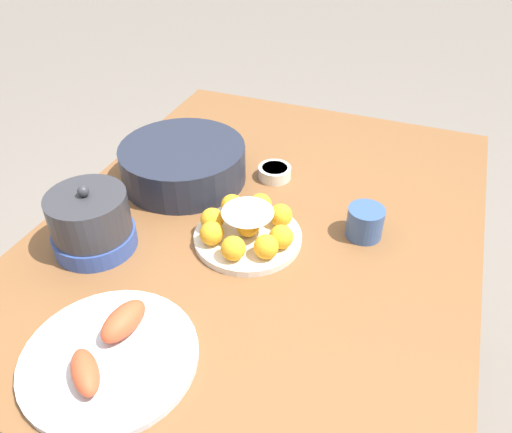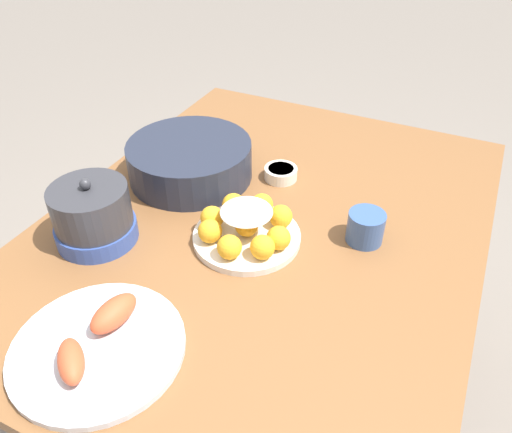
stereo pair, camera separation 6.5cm
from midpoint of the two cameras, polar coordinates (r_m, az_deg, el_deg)
name	(u,v)px [view 1 (the left image)]	position (r m, az deg, el deg)	size (l,w,h in m)	color
ground_plane	(261,407)	(1.76, -0.49, -20.96)	(12.00, 12.00, 0.00)	slate
dining_table	(263,254)	(1.23, -0.66, -4.35)	(1.26, 0.97, 0.78)	brown
cake_plate	(248,229)	(1.09, -2.67, -1.44)	(0.24, 0.24, 0.09)	silver
serving_bowl	(183,162)	(1.31, -9.74, 6.13)	(0.32, 0.32, 0.10)	#232838
sauce_bowl	(275,172)	(1.31, 0.73, 5.08)	(0.09, 0.09, 0.03)	silver
seafood_platter	(110,353)	(0.93, -18.38, -14.67)	(0.31, 0.31, 0.06)	silver
cup_near	(365,222)	(1.13, 10.76, -0.70)	(0.08, 0.08, 0.07)	#38568E
warming_pot	(91,222)	(1.13, -19.89, -0.67)	(0.18, 0.18, 0.16)	#334C99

